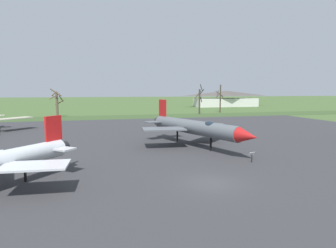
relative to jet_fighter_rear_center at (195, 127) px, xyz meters
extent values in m
plane|color=#425B2D|center=(-3.50, -13.16, -2.45)|extent=(600.00, 600.00, 0.00)
cube|color=#333335|center=(-3.50, 5.34, -2.43)|extent=(86.05, 61.66, 0.05)
cube|color=#364D27|center=(-3.50, 42.17, -2.42)|extent=(146.05, 12.00, 0.06)
cylinder|color=black|center=(-14.42, -6.58, -0.43)|extent=(1.25, 1.23, 0.99)
cube|color=silver|center=(-15.56, -12.26, -0.54)|extent=(4.37, 2.89, 0.13)
cube|color=red|center=(-14.97, -7.23, 1.29)|extent=(1.18, 1.35, 2.04)
cube|color=silver|center=(-15.86, -6.59, -0.33)|extent=(2.08, 2.04, 0.13)
cube|color=silver|center=(-14.20, -8.00, -0.33)|extent=(2.08, 2.04, 0.13)
cylinder|color=black|center=(-16.81, -9.40, -1.79)|extent=(0.19, 0.19, 1.31)
cylinder|color=#565B60|center=(-0.14, 0.40, -0.03)|extent=(6.46, 14.34, 1.69)
cone|color=red|center=(2.67, -7.56, -0.03)|extent=(2.22, 2.66, 1.55)
cylinder|color=black|center=(-2.69, 7.61, -0.03)|extent=(1.42, 1.27, 1.18)
ellipsoid|color=#19232D|center=(0.84, -2.37, 0.43)|extent=(1.14, 2.14, 1.07)
cube|color=#565B60|center=(-3.74, 0.57, -0.16)|extent=(5.24, 3.47, 0.16)
cube|color=#565B60|center=(2.55, 2.79, -0.16)|extent=(5.70, 5.65, 0.16)
cube|color=red|center=(-2.39, 6.77, 1.97)|extent=(0.72, 1.56, 2.32)
cube|color=#565B60|center=(-3.76, 6.04, 0.09)|extent=(2.77, 2.28, 0.16)
cube|color=#565B60|center=(-0.87, 7.06, 0.09)|extent=(2.77, 2.28, 0.16)
cylinder|color=black|center=(0.93, -2.63, -1.66)|extent=(0.22, 0.22, 1.57)
cylinder|color=black|center=(-1.22, 3.44, -1.66)|extent=(0.22, 0.22, 1.57)
cylinder|color=black|center=(2.66, -8.43, -2.07)|extent=(0.08, 0.08, 0.77)
cube|color=white|center=(2.66, -8.43, -1.55)|extent=(0.62, 0.29, 0.29)
cube|color=#B7B293|center=(-25.02, 21.61, -0.34)|extent=(5.90, 5.94, 0.15)
cylinder|color=brown|center=(-20.84, 46.31, 0.80)|extent=(0.61, 0.61, 6.51)
cylinder|color=brown|center=(-21.48, 47.47, 2.94)|extent=(2.53, 1.52, 1.68)
cylinder|color=brown|center=(-20.36, 47.39, 1.25)|extent=(2.36, 1.22, 1.38)
cylinder|color=brown|center=(-20.84, 45.02, 3.92)|extent=(2.76, 0.30, 2.08)
cylinder|color=brown|center=(-21.47, 46.75, 3.64)|extent=(1.24, 1.57, 1.28)
cylinder|color=brown|center=(-19.77, 45.96, 2.39)|extent=(0.96, 2.33, 1.72)
cylinder|color=#42382D|center=(18.05, 46.24, 1.16)|extent=(0.47, 0.47, 7.22)
cylinder|color=#42382D|center=(18.86, 46.65, 3.97)|extent=(1.02, 1.81, 1.77)
cylinder|color=#42382D|center=(18.42, 45.90, 1.85)|extent=(0.99, 1.05, 1.57)
cylinder|color=#42382D|center=(18.40, 45.74, 5.14)|extent=(1.28, 0.98, 2.17)
cylinder|color=#42382D|center=(17.90, 47.27, 3.18)|extent=(2.28, 0.56, 2.34)
cylinder|color=#42382D|center=(26.73, 50.88, 1.88)|extent=(0.39, 0.39, 8.66)
cylinder|color=#42382D|center=(26.01, 49.96, 3.43)|extent=(2.05, 1.68, 1.79)
cylinder|color=#42382D|center=(26.23, 51.65, 2.82)|extent=(1.74, 1.22, 1.37)
cylinder|color=#42382D|center=(26.07, 51.41, 3.76)|extent=(1.29, 1.54, 1.66)
cylinder|color=#42382D|center=(27.03, 50.04, 2.45)|extent=(1.80, 0.76, 1.66)
cube|color=silver|center=(43.28, 81.04, -0.67)|extent=(26.81, 8.48, 3.57)
pyramid|color=#4C4742|center=(43.28, 81.04, 3.27)|extent=(28.15, 8.90, 2.15)
camera|label=1|loc=(-11.71, -32.22, 4.36)|focal=30.70mm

